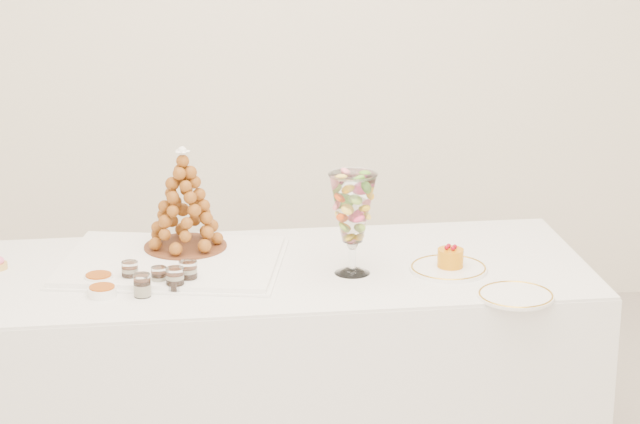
{
  "coord_description": "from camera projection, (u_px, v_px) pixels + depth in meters",
  "views": [
    {
      "loc": [
        -0.22,
        -3.25,
        2.05
      ],
      "look_at": [
        0.0,
        0.22,
        0.97
      ],
      "focal_mm": 70.0,
      "sensor_mm": 36.0,
      "label": 1
    }
  ],
  "objects": [
    {
      "name": "ramekin_back",
      "position": [
        99.0,
        280.0,
        3.74
      ],
      "size": [
        0.09,
        0.09,
        0.03
      ],
      "primitive_type": "cylinder",
      "color": "white",
      "rests_on": "buffet_table"
    },
    {
      "name": "verrine_e",
      "position": [
        175.0,
        280.0,
        3.67
      ],
      "size": [
        0.06,
        0.06,
        0.07
      ],
      "primitive_type": "cylinder",
      "rotation": [
        0.0,
        0.0,
        0.14
      ],
      "color": "white",
      "rests_on": "buffet_table"
    },
    {
      "name": "lace_tray",
      "position": [
        171.0,
        262.0,
        3.9
      ],
      "size": [
        0.72,
        0.58,
        0.02
      ],
      "primitive_type": "cube",
      "rotation": [
        0.0,
        0.0,
        -0.15
      ],
      "color": "white",
      "rests_on": "buffet_table"
    },
    {
      "name": "verrine_b",
      "position": [
        159.0,
        277.0,
        3.71
      ],
      "size": [
        0.05,
        0.05,
        0.06
      ],
      "primitive_type": "cylinder",
      "rotation": [
        0.0,
        0.0,
        -0.04
      ],
      "color": "white",
      "rests_on": "buffet_table"
    },
    {
      "name": "mousse_cake",
      "position": [
        450.0,
        258.0,
        3.85
      ],
      "size": [
        0.08,
        0.08,
        0.07
      ],
      "color": "orange",
      "rests_on": "cake_plate"
    },
    {
      "name": "buffet_table",
      "position": [
        281.0,
        375.0,
        3.99
      ],
      "size": [
        1.98,
        0.9,
        0.73
      ],
      "rotation": [
        0.0,
        0.0,
        0.07
      ],
      "color": "white",
      "rests_on": "ground"
    },
    {
      "name": "macaron_vase",
      "position": [
        353.0,
        209.0,
        3.77
      ],
      "size": [
        0.14,
        0.14,
        0.31
      ],
      "color": "white",
      "rests_on": "buffet_table"
    },
    {
      "name": "verrine_d",
      "position": [
        142.0,
        285.0,
        3.63
      ],
      "size": [
        0.05,
        0.05,
        0.07
      ],
      "primitive_type": "cylinder",
      "rotation": [
        0.0,
        0.0,
        -0.06
      ],
      "color": "white",
      "rests_on": "buffet_table"
    },
    {
      "name": "spare_plate",
      "position": [
        516.0,
        296.0,
        3.63
      ],
      "size": [
        0.22,
        0.22,
        0.01
      ],
      "primitive_type": "cylinder",
      "color": "white",
      "rests_on": "buffet_table"
    },
    {
      "name": "cake_plate",
      "position": [
        448.0,
        269.0,
        3.85
      ],
      "size": [
        0.24,
        0.24,
        0.01
      ],
      "primitive_type": "cylinder",
      "color": "white",
      "rests_on": "buffet_table"
    },
    {
      "name": "verrine_a",
      "position": [
        130.0,
        272.0,
        3.74
      ],
      "size": [
        0.05,
        0.05,
        0.07
      ],
      "primitive_type": "cylinder",
      "rotation": [
        0.0,
        0.0,
        0.02
      ],
      "color": "white",
      "rests_on": "buffet_table"
    },
    {
      "name": "ramekin_front",
      "position": [
        102.0,
        292.0,
        3.64
      ],
      "size": [
        0.08,
        0.08,
        0.03
      ],
      "primitive_type": "cylinder",
      "color": "white",
      "rests_on": "buffet_table"
    },
    {
      "name": "croquembouche",
      "position": [
        184.0,
        199.0,
        3.95
      ],
      "size": [
        0.27,
        0.27,
        0.33
      ],
      "rotation": [
        0.0,
        0.0,
        0.07
      ],
      "color": "#5E2F18",
      "rests_on": "lace_tray"
    },
    {
      "name": "verrine_c",
      "position": [
        188.0,
        273.0,
        3.72
      ],
      "size": [
        0.06,
        0.06,
        0.07
      ],
      "primitive_type": "cylinder",
      "rotation": [
        0.0,
        0.0,
        0.18
      ],
      "color": "white",
      "rests_on": "buffet_table"
    }
  ]
}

